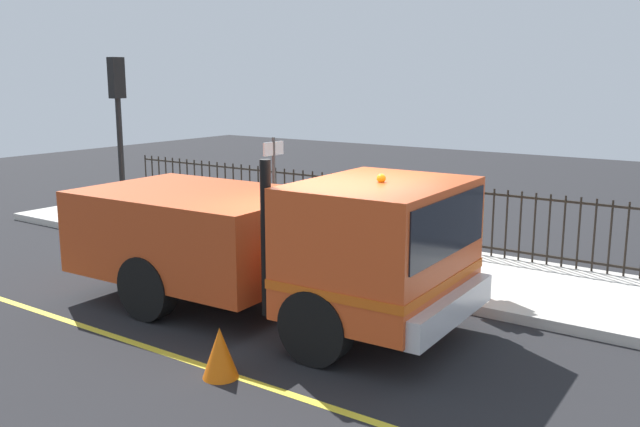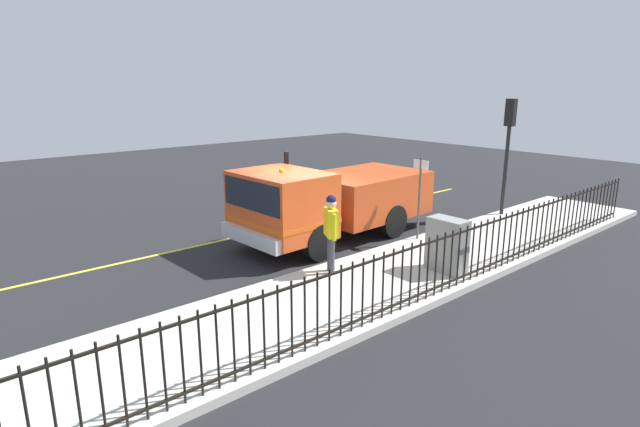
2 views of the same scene
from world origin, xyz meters
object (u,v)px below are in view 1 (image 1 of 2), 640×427
Objects in this scene: work_truck at (284,237)px; street_sign at (274,185)px; worker_standing at (465,223)px; traffic_light_near at (118,109)px; utility_cabinet at (400,220)px; traffic_cone at (220,353)px.

work_truck is 2.61m from street_sign.
worker_standing is at bearing 139.00° from work_truck.
traffic_light_near is 6.41m from utility_cabinet.
traffic_cone is at bearing -171.79° from utility_cabinet.
work_truck is 2.30m from traffic_cone.
worker_standing is at bearing -129.44° from utility_cabinet.
utility_cabinet is (1.93, -5.77, -2.03)m from traffic_light_near.
work_truck is 1.67× the size of traffic_light_near.
worker_standing is 4.54m from traffic_cone.
work_truck is at bearing -176.59° from utility_cabinet.
traffic_light_near reaches higher than utility_cabinet.
street_sign is (3.94, 2.35, 1.27)m from traffic_cone.
worker_standing is 1.45× the size of utility_cabinet.
worker_standing is at bearing -15.48° from traffic_cone.
traffic_cone is at bearing -149.21° from street_sign.
worker_standing is at bearing -84.66° from street_sign.
street_sign is (1.92, 1.72, 0.36)m from work_truck.
worker_standing is 2.69m from utility_cabinet.
utility_cabinet is (1.68, 2.04, -0.48)m from worker_standing.
traffic_cone is at bearing 12.47° from worker_standing.
traffic_cone is 4.76m from street_sign.
utility_cabinet is 2.02× the size of traffic_cone.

